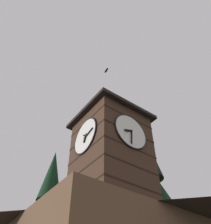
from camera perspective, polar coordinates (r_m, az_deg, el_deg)
The scene contains 2 objects.
clock_tower at distance 16.98m, azimuth 1.24°, elevation -8.85°, with size 4.68×4.68×9.13m.
flying_bird_high at distance 24.61m, azimuth 0.18°, elevation 9.14°, with size 0.25×0.59×0.12m.
Camera 1 is at (7.57, 8.92, 1.69)m, focal length 41.34 mm.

